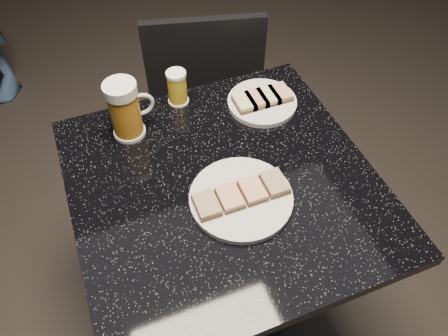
{
  "coord_description": "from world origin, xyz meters",
  "views": [
    {
      "loc": [
        -0.23,
        -0.59,
        1.55
      ],
      "look_at": [
        0.0,
        0.0,
        0.8
      ],
      "focal_mm": 35.0,
      "sensor_mm": 36.0,
      "label": 1
    }
  ],
  "objects_px": {
    "plate_small": "(262,102)",
    "table": "(224,236)",
    "plate_large": "(241,198)",
    "beer_tumbler": "(177,88)",
    "beer_mug": "(126,110)",
    "chair": "(210,133)"
  },
  "relations": [
    {
      "from": "plate_small",
      "to": "table",
      "type": "distance_m",
      "value": 0.38
    },
    {
      "from": "plate_large",
      "to": "beer_tumbler",
      "type": "relative_size",
      "value": 2.39
    },
    {
      "from": "beer_tumbler",
      "to": "plate_small",
      "type": "bearing_deg",
      "value": -24.4
    },
    {
      "from": "beer_mug",
      "to": "beer_tumbler",
      "type": "height_order",
      "value": "beer_mug"
    },
    {
      "from": "beer_mug",
      "to": "beer_tumbler",
      "type": "relative_size",
      "value": 1.61
    },
    {
      "from": "plate_large",
      "to": "beer_mug",
      "type": "distance_m",
      "value": 0.36
    },
    {
      "from": "chair",
      "to": "beer_mug",
      "type": "bearing_deg",
      "value": -149.68
    },
    {
      "from": "plate_large",
      "to": "chair",
      "type": "bearing_deg",
      "value": 79.05
    },
    {
      "from": "table",
      "to": "beer_mug",
      "type": "bearing_deg",
      "value": 124.65
    },
    {
      "from": "plate_large",
      "to": "table",
      "type": "bearing_deg",
      "value": 104.7
    },
    {
      "from": "table",
      "to": "plate_small",
      "type": "bearing_deg",
      "value": 47.5
    },
    {
      "from": "beer_mug",
      "to": "beer_tumbler",
      "type": "xyz_separation_m",
      "value": [
        0.15,
        0.07,
        -0.03
      ]
    },
    {
      "from": "beer_mug",
      "to": "chair",
      "type": "distance_m",
      "value": 0.46
    },
    {
      "from": "beer_tumbler",
      "to": "table",
      "type": "bearing_deg",
      "value": -87.55
    },
    {
      "from": "plate_large",
      "to": "beer_tumbler",
      "type": "xyz_separation_m",
      "value": [
        -0.03,
        0.37,
        0.04
      ]
    },
    {
      "from": "plate_small",
      "to": "chair",
      "type": "height_order",
      "value": "chair"
    },
    {
      "from": "plate_large",
      "to": "table",
      "type": "distance_m",
      "value": 0.26
    },
    {
      "from": "chair",
      "to": "table",
      "type": "bearing_deg",
      "value": -104.89
    },
    {
      "from": "plate_small",
      "to": "beer_mug",
      "type": "relative_size",
      "value": 1.19
    },
    {
      "from": "plate_small",
      "to": "beer_mug",
      "type": "xyz_separation_m",
      "value": [
        -0.36,
        0.02,
        0.07
      ]
    },
    {
      "from": "plate_large",
      "to": "plate_small",
      "type": "height_order",
      "value": "same"
    },
    {
      "from": "chair",
      "to": "beer_tumbler",
      "type": "bearing_deg",
      "value": -143.36
    }
  ]
}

